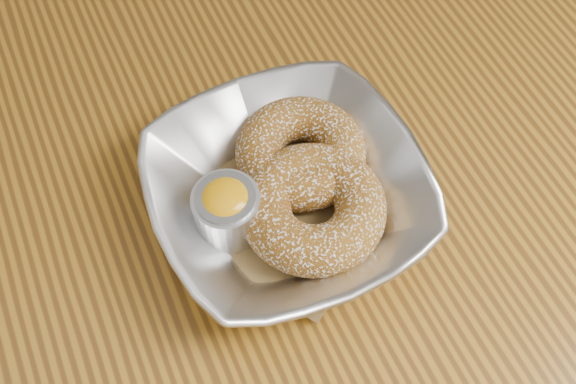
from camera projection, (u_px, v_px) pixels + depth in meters
name	position (u px, v px, depth m)	size (l,w,h in m)	color
table	(200.00, 318.00, 0.61)	(1.20, 0.80, 0.75)	brown
serving_bowl	(288.00, 194.00, 0.53)	(0.21, 0.21, 0.05)	silver
parchment	(288.00, 205.00, 0.55)	(0.14, 0.14, 0.00)	brown
donut_back	(301.00, 153.00, 0.55)	(0.11, 0.11, 0.04)	brown
donut_front	(313.00, 208.00, 0.52)	(0.11, 0.11, 0.04)	brown
ramekin	(227.00, 210.00, 0.51)	(0.05, 0.05, 0.05)	silver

